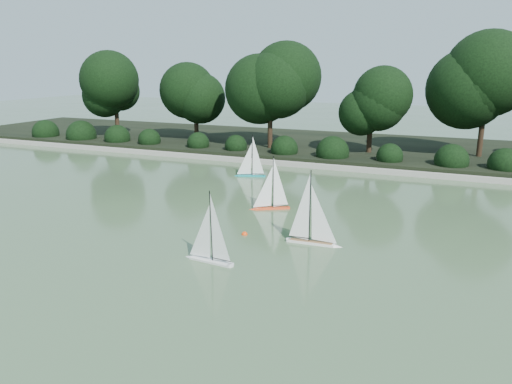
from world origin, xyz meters
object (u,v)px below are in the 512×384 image
sailboat_white_a (207,250)px  sailboat_orange (268,200)px  race_buoy (245,235)px  sailboat_white_b (316,232)px  sailboat_teal (249,169)px

sailboat_white_a → sailboat_orange: 3.77m
race_buoy → sailboat_orange: bearing=96.9°
race_buoy → sailboat_white_b: bearing=1.2°
sailboat_teal → race_buoy: size_ratio=10.86×
sailboat_white_a → race_buoy: bearing=89.1°
sailboat_teal → sailboat_white_a: bearing=-72.3°
sailboat_white_a → sailboat_teal: bearing=107.7°
sailboat_teal → race_buoy: bearing=-67.1°
sailboat_white_a → sailboat_orange: size_ratio=1.02×
sailboat_orange → sailboat_teal: (-2.06, 3.40, 0.00)m
sailboat_teal → sailboat_orange: bearing=-58.7°
sailboat_orange → sailboat_teal: bearing=121.3°
sailboat_white_a → race_buoy: 1.71m
sailboat_white_b → sailboat_teal: bearing=125.9°
sailboat_white_b → sailboat_white_a: bearing=-133.8°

